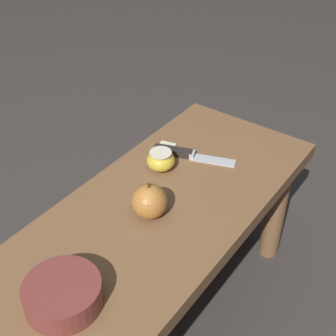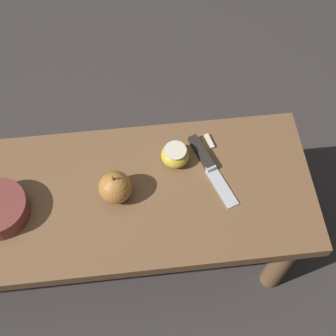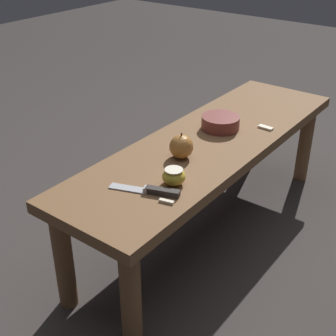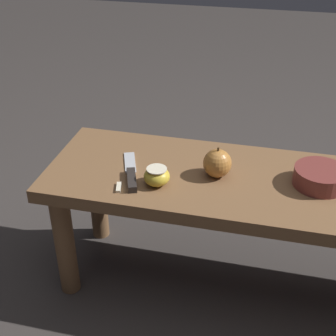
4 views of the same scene
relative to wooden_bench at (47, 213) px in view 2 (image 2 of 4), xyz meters
name	(u,v)px [view 2 (image 2 of 4)]	position (x,y,z in m)	size (l,w,h in m)	color
ground_plane	(72,257)	(0.00, 0.00, -0.35)	(8.00, 8.00, 0.00)	#383330
wooden_bench	(47,213)	(0.00, 0.00, 0.00)	(1.38, 0.40, 0.42)	brown
knife	(206,161)	(-0.43, -0.07, 0.07)	(0.10, 0.22, 0.02)	#B7BABF
apple_whole	(115,186)	(-0.19, 0.00, 0.10)	(0.08, 0.08, 0.09)	#B27233
apple_cut	(175,155)	(-0.35, -0.08, 0.09)	(0.07, 0.07, 0.05)	gold
apple_slice_near_knife	(209,141)	(-0.44, -0.13, 0.07)	(0.02, 0.05, 0.01)	beige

